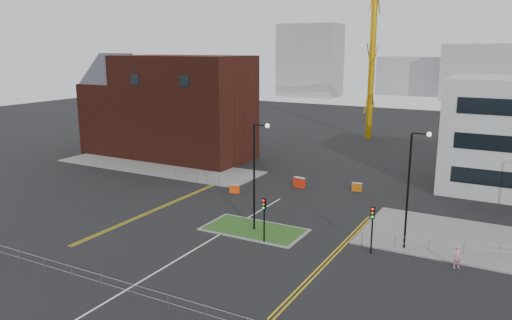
{
  "coord_description": "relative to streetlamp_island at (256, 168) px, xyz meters",
  "views": [
    {
      "loc": [
        21.23,
        -26.75,
        15.1
      ],
      "look_at": [
        -0.15,
        12.24,
        5.0
      ],
      "focal_mm": 35.0,
      "sensor_mm": 36.0,
      "label": 1
    }
  ],
  "objects": [
    {
      "name": "pavement_left",
      "position": [
        -22.22,
        14.0,
        -5.35
      ],
      "size": [
        28.0,
        8.0,
        0.12
      ],
      "primitive_type": "cube",
      "color": "slate",
      "rests_on": "ground"
    },
    {
      "name": "pedestrian",
      "position": [
        15.77,
        0.35,
        -4.58
      ],
      "size": [
        0.73,
        0.68,
        1.67
      ],
      "primitive_type": "imported",
      "rotation": [
        0.0,
        0.0,
        0.63
      ],
      "color": "pink",
      "rests_on": "ground"
    },
    {
      "name": "skyline_d",
      "position": [
        -10.22,
        132.0,
        0.59
      ],
      "size": [
        30.0,
        12.0,
        12.0
      ],
      "primitive_type": "cube",
      "color": "gray",
      "rests_on": "ground"
    },
    {
      "name": "barrier_left",
      "position": [
        -7.36,
        8.63,
        -4.93
      ],
      "size": [
        1.11,
        0.59,
        0.89
      ],
      "color": "#FF480E",
      "rests_on": "ground"
    },
    {
      "name": "traffic_light_right",
      "position": [
        9.78,
        -0.02,
        -2.85
      ],
      "size": [
        0.28,
        0.33,
        3.65
      ],
      "color": "black",
      "rests_on": "ground"
    },
    {
      "name": "yellow_right_a",
      "position": [
        7.28,
        -2.0,
        -5.41
      ],
      "size": [
        0.12,
        20.0,
        0.01
      ],
      "primitive_type": "cube",
      "color": "gold",
      "rests_on": "ground"
    },
    {
      "name": "ground",
      "position": [
        -2.22,
        -8.0,
        -5.41
      ],
      "size": [
        200.0,
        200.0,
        0.0
      ],
      "primitive_type": "plane",
      "color": "black",
      "rests_on": "ground"
    },
    {
      "name": "grass_island",
      "position": [
        -0.22,
        0.0,
        -5.35
      ],
      "size": [
        8.0,
        4.0,
        0.12
      ],
      "primitive_type": "cube",
      "color": "#1D4316",
      "rests_on": "ground"
    },
    {
      "name": "railing_right",
      "position": [
        18.28,
        3.5,
        -4.63
      ],
      "size": [
        19.05,
        5.05,
        1.1
      ],
      "color": "gray",
      "rests_on": "ground"
    },
    {
      "name": "skyline_a",
      "position": [
        -42.22,
        112.0,
        5.59
      ],
      "size": [
        18.0,
        12.0,
        22.0
      ],
      "primitive_type": "cube",
      "color": "gray",
      "rests_on": "ground"
    },
    {
      "name": "barrier_mid",
      "position": [
        -2.22,
        13.9,
        -4.8
      ],
      "size": [
        1.41,
        0.74,
        1.13
      ],
      "color": "red",
      "rests_on": "ground"
    },
    {
      "name": "barrier_right",
      "position": [
        3.78,
        15.5,
        -4.92
      ],
      "size": [
        1.12,
        0.57,
        0.9
      ],
      "color": "#C45A0A",
      "rests_on": "ground"
    },
    {
      "name": "yellow_right_b",
      "position": [
        7.58,
        -2.0,
        -5.41
      ],
      "size": [
        0.12,
        20.0,
        0.01
      ],
      "primitive_type": "cube",
      "color": "gold",
      "rests_on": "ground"
    },
    {
      "name": "streetlamp_right_near",
      "position": [
        12.0,
        2.0,
        0.0
      ],
      "size": [
        1.46,
        0.36,
        9.18
      ],
      "color": "black",
      "rests_on": "ground"
    },
    {
      "name": "brick_building",
      "position": [
        -25.19,
        20.0,
        1.44
      ],
      "size": [
        24.2,
        10.07,
        14.24
      ],
      "color": "#411810",
      "rests_on": "ground"
    },
    {
      "name": "yellow_left_b",
      "position": [
        -10.92,
        2.0,
        -5.41
      ],
      "size": [
        0.12,
        24.0,
        0.01
      ],
      "primitive_type": "cube",
      "color": "gold",
      "rests_on": "ground"
    },
    {
      "name": "centre_line",
      "position": [
        -2.22,
        -6.0,
        -5.41
      ],
      "size": [
        0.15,
        30.0,
        0.01
      ],
      "primitive_type": "cube",
      "color": "silver",
      "rests_on": "ground"
    },
    {
      "name": "yellow_left_a",
      "position": [
        -11.22,
        2.0,
        -5.41
      ],
      "size": [
        0.12,
        24.0,
        0.01
      ],
      "primitive_type": "cube",
      "color": "gold",
      "rests_on": "ground"
    },
    {
      "name": "streetlamp_island",
      "position": [
        0.0,
        0.0,
        0.0
      ],
      "size": [
        1.46,
        0.36,
        9.18
      ],
      "color": "black",
      "rests_on": "ground"
    },
    {
      "name": "skyline_b",
      "position": [
        7.78,
        122.0,
        2.59
      ],
      "size": [
        24.0,
        12.0,
        16.0
      ],
      "primitive_type": "cube",
      "color": "gray",
      "rests_on": "ground"
    },
    {
      "name": "traffic_light_island",
      "position": [
        1.78,
        -2.02,
        -2.85
      ],
      "size": [
        0.28,
        0.33,
        3.65
      ],
      "color": "black",
      "rests_on": "ground"
    },
    {
      "name": "island_kerb",
      "position": [
        -0.22,
        0.0,
        -5.37
      ],
      "size": [
        8.6,
        4.6,
        0.08
      ],
      "primitive_type": "cube",
      "color": "slate",
      "rests_on": "ground"
    },
    {
      "name": "railing_front",
      "position": [
        -2.22,
        -14.0,
        -4.63
      ],
      "size": [
        24.05,
        0.05,
        1.1
      ],
      "color": "gray",
      "rests_on": "ground"
    },
    {
      "name": "railing_left",
      "position": [
        -13.22,
        10.0,
        -4.67
      ],
      "size": [
        6.05,
        0.05,
        1.1
      ],
      "color": "gray",
      "rests_on": "ground"
    }
  ]
}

